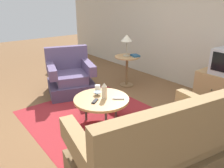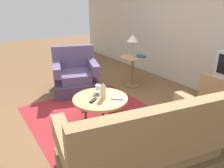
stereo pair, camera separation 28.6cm
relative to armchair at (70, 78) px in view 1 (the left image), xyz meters
The scene contains 14 objects.
ground_plane 1.33m from the armchair, 12.37° to the right, with size 16.00×16.00×0.00m, color brown.
back_wall 2.71m from the armchair, 59.48° to the left, with size 9.00×0.12×2.70m, color #BCB29E.
area_rug 1.41m from the armchair, ahead, with size 2.42×1.96×0.00m, color maroon.
armchair is the anchor object (origin of this frame).
couch 2.60m from the armchair, ahead, with size 1.21×1.86×0.96m.
coffee_table 1.38m from the armchair, ahead, with size 0.83×0.83×0.40m.
side_table 1.22m from the armchair, 67.79° to the left, with size 0.52×0.52×0.65m.
table_lamp 1.39m from the armchair, 68.19° to the left, with size 0.24×0.24×0.45m.
vase 1.42m from the armchair, ahead, with size 0.08×0.08×0.25m.
mug 1.11m from the armchair, ahead, with size 0.14×0.09×0.10m.
bowl 1.25m from the armchair, ahead, with size 0.12×0.12×0.05m.
tv_remote_dark 1.45m from the armchair, 14.59° to the right, with size 0.12×0.15×0.02m.
tv_remote_silver 1.54m from the armchair, ahead, with size 0.15×0.16×0.02m.
book 1.41m from the armchair, 65.42° to the left, with size 0.23×0.20×0.03m.
Camera 1 is at (2.51, -1.69, 1.78)m, focal length 35.49 mm.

